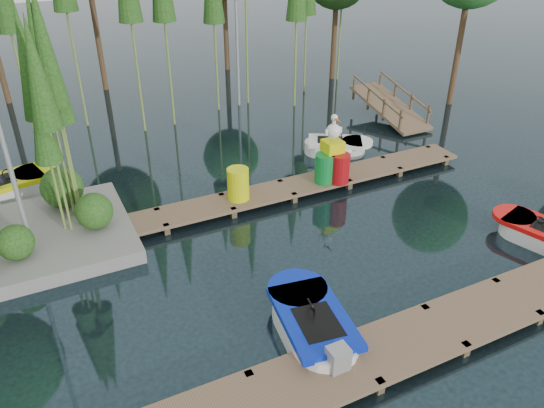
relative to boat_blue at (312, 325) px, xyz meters
name	(u,v)px	position (x,y,z in m)	size (l,w,h in m)	color
ground_plane	(263,252)	(0.40, 3.25, -0.29)	(90.00, 90.00, 0.00)	#1B2C33
near_dock	(361,360)	(0.40, -1.25, -0.06)	(18.00, 1.50, 0.50)	brown
far_dock	(258,196)	(1.40, 5.75, -0.06)	(15.00, 1.20, 0.50)	brown
lamp_rear	(236,7)	(4.40, 14.25, 3.97)	(0.30, 0.30, 7.25)	gray
ramp	(390,106)	(9.40, 9.76, 0.30)	(1.50, 3.94, 1.49)	brown
boat_blue	(312,325)	(0.00, 0.00, 0.00)	(1.76, 3.15, 1.01)	white
boat_red	(540,234)	(7.38, 0.38, -0.04)	(1.83, 2.76, 0.86)	white
boat_yellow_far	(7,188)	(-5.52, 9.57, 0.02)	(3.19, 2.02, 1.48)	white
boat_white_far	(336,146)	(5.53, 7.81, -0.03)	(2.72, 2.22, 1.18)	white
utility_cabinet	(338,358)	(-0.16, -1.25, 0.26)	(0.41, 0.35, 0.50)	gray
yellow_barrel	(238,184)	(0.76, 5.75, 0.50)	(0.66, 0.66, 0.99)	#D8E30B
drum_cluster	(333,161)	(3.99, 5.59, 0.65)	(1.27, 1.16, 2.19)	#0D792C
seagull_post	(348,157)	(4.65, 5.75, 0.59)	(0.54, 0.29, 0.87)	gray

